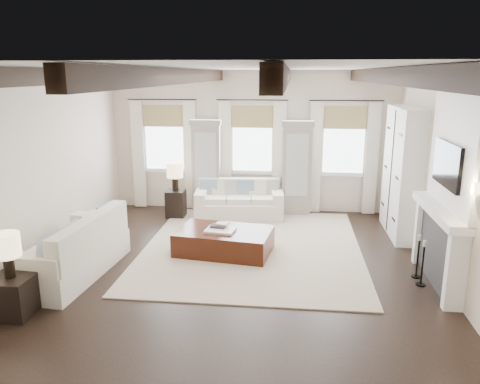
# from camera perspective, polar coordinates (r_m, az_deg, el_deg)

# --- Properties ---
(ground) EXTENTS (7.50, 7.50, 0.00)m
(ground) POSITION_cam_1_polar(r_m,az_deg,el_deg) (7.60, -0.99, -9.96)
(ground) COLOR black
(ground) RESTS_ON ground
(room_shell) EXTENTS (6.54, 7.54, 3.22)m
(room_shell) POSITION_cam_1_polar(r_m,az_deg,el_deg) (7.87, 5.22, 5.22)
(room_shell) COLOR beige
(room_shell) RESTS_ON ground
(area_rug) EXTENTS (3.92, 4.55, 0.02)m
(area_rug) POSITION_cam_1_polar(r_m,az_deg,el_deg) (8.70, 1.52, -6.68)
(area_rug) COLOR #C0AE99
(area_rug) RESTS_ON ground
(sofa_back) EXTENTS (1.99, 1.04, 0.82)m
(sofa_back) POSITION_cam_1_polar(r_m,az_deg,el_deg) (10.43, -0.10, -1.21)
(sofa_back) COLOR white
(sofa_back) RESTS_ON ground
(sofa_left) EXTENTS (1.19, 2.31, 0.96)m
(sofa_left) POSITION_cam_1_polar(r_m,az_deg,el_deg) (7.90, -19.57, -6.87)
(sofa_left) COLOR white
(sofa_left) RESTS_ON ground
(ottoman) EXTENTS (1.76, 1.25, 0.43)m
(ottoman) POSITION_cam_1_polar(r_m,az_deg,el_deg) (8.37, -1.93, -6.05)
(ottoman) COLOR black
(ottoman) RESTS_ON ground
(tray) EXTENTS (0.55, 0.45, 0.04)m
(tray) POSITION_cam_1_polar(r_m,az_deg,el_deg) (8.23, -2.42, -4.67)
(tray) COLOR white
(tray) RESTS_ON ottoman
(book_lower) EXTENTS (0.29, 0.24, 0.04)m
(book_lower) POSITION_cam_1_polar(r_m,az_deg,el_deg) (8.33, -2.64, -4.16)
(book_lower) COLOR #262628
(book_lower) RESTS_ON tray
(book_upper) EXTENTS (0.24, 0.20, 0.03)m
(book_upper) POSITION_cam_1_polar(r_m,az_deg,el_deg) (8.33, -2.16, -3.89)
(book_upper) COLOR beige
(book_upper) RESTS_ON book_lower
(side_table_front) EXTENTS (0.53, 0.53, 0.53)m
(side_table_front) POSITION_cam_1_polar(r_m,az_deg,el_deg) (7.00, -25.95, -11.31)
(side_table_front) COLOR black
(side_table_front) RESTS_ON ground
(lamp_front) EXTENTS (0.35, 0.35, 0.60)m
(lamp_front) POSITION_cam_1_polar(r_m,az_deg,el_deg) (6.75, -26.57, -6.10)
(lamp_front) COLOR black
(lamp_front) RESTS_ON side_table_front
(side_table_back) EXTENTS (0.40, 0.40, 0.60)m
(side_table_back) POSITION_cam_1_polar(r_m,az_deg,el_deg) (10.52, -7.81, -1.42)
(side_table_back) COLOR black
(side_table_back) RESTS_ON ground
(lamp_back) EXTENTS (0.36, 0.36, 0.62)m
(lamp_back) POSITION_cam_1_polar(r_m,az_deg,el_deg) (10.35, -7.95, 2.45)
(lamp_back) COLOR black
(lamp_back) RESTS_ON side_table_back
(candlestick_near) EXTENTS (0.14, 0.14, 0.72)m
(candlestick_near) POSITION_cam_1_polar(r_m,az_deg,el_deg) (7.62, 21.34, -8.49)
(candlestick_near) COLOR black
(candlestick_near) RESTS_ON ground
(candlestick_far) EXTENTS (0.14, 0.14, 0.71)m
(candlestick_far) POSITION_cam_1_polar(r_m,az_deg,el_deg) (7.88, 20.82, -7.73)
(candlestick_far) COLOR black
(candlestick_far) RESTS_ON ground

